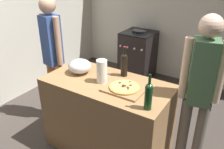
{
  "coord_description": "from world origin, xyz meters",
  "views": [
    {
      "loc": [
        1.33,
        -1.18,
        2.07
      ],
      "look_at": [
        0.1,
        0.76,
        0.96
      ],
      "focal_mm": 37.81,
      "sensor_mm": 36.0,
      "label": 1
    }
  ],
  "objects_px": {
    "mixing_bowl": "(80,66)",
    "wine_bottle_green": "(124,64)",
    "wine_bottle_dark": "(149,95)",
    "person_in_red": "(199,90)",
    "pizza": "(125,87)",
    "paper_towel_roll": "(102,71)",
    "person_in_stripes": "(53,54)",
    "stove": "(138,55)"
  },
  "relations": [
    {
      "from": "paper_towel_roll",
      "to": "person_in_red",
      "type": "xyz_separation_m",
      "value": [
        0.94,
        0.25,
        -0.06
      ]
    },
    {
      "from": "paper_towel_roll",
      "to": "wine_bottle_green",
      "type": "height_order",
      "value": "wine_bottle_green"
    },
    {
      "from": "paper_towel_roll",
      "to": "person_in_stripes",
      "type": "bearing_deg",
      "value": 168.48
    },
    {
      "from": "mixing_bowl",
      "to": "paper_towel_roll",
      "type": "bearing_deg",
      "value": -8.99
    },
    {
      "from": "wine_bottle_dark",
      "to": "pizza",
      "type": "bearing_deg",
      "value": 151.38
    },
    {
      "from": "pizza",
      "to": "paper_towel_roll",
      "type": "distance_m",
      "value": 0.3
    },
    {
      "from": "paper_towel_roll",
      "to": "stove",
      "type": "xyz_separation_m",
      "value": [
        -0.55,
        1.98,
        -0.58
      ]
    },
    {
      "from": "pizza",
      "to": "person_in_red",
      "type": "relative_size",
      "value": 0.18
    },
    {
      "from": "mixing_bowl",
      "to": "wine_bottle_green",
      "type": "relative_size",
      "value": 0.76
    },
    {
      "from": "person_in_red",
      "to": "pizza",
      "type": "bearing_deg",
      "value": -157.36
    },
    {
      "from": "pizza",
      "to": "person_in_stripes",
      "type": "distance_m",
      "value": 1.2
    },
    {
      "from": "pizza",
      "to": "mixing_bowl",
      "type": "xyz_separation_m",
      "value": [
        -0.63,
        0.08,
        0.05
      ]
    },
    {
      "from": "stove",
      "to": "wine_bottle_green",
      "type": "bearing_deg",
      "value": -68.74
    },
    {
      "from": "wine_bottle_green",
      "to": "person_in_red",
      "type": "distance_m",
      "value": 0.82
    },
    {
      "from": "wine_bottle_dark",
      "to": "person_in_stripes",
      "type": "xyz_separation_m",
      "value": [
        -1.52,
        0.39,
        -0.07
      ]
    },
    {
      "from": "person_in_stripes",
      "to": "person_in_red",
      "type": "bearing_deg",
      "value": 2.13
    },
    {
      "from": "pizza",
      "to": "mixing_bowl",
      "type": "relative_size",
      "value": 1.17
    },
    {
      "from": "person_in_stripes",
      "to": "person_in_red",
      "type": "height_order",
      "value": "person_in_stripes"
    },
    {
      "from": "pizza",
      "to": "person_in_red",
      "type": "bearing_deg",
      "value": 22.64
    },
    {
      "from": "mixing_bowl",
      "to": "paper_towel_roll",
      "type": "distance_m",
      "value": 0.35
    },
    {
      "from": "person_in_stripes",
      "to": "wine_bottle_dark",
      "type": "bearing_deg",
      "value": -14.3
    },
    {
      "from": "person_in_stripes",
      "to": "stove",
      "type": "bearing_deg",
      "value": 78.98
    },
    {
      "from": "wine_bottle_dark",
      "to": "person_in_stripes",
      "type": "bearing_deg",
      "value": 165.7
    },
    {
      "from": "mixing_bowl",
      "to": "wine_bottle_dark",
      "type": "bearing_deg",
      "value": -15.01
    },
    {
      "from": "pizza",
      "to": "wine_bottle_dark",
      "type": "relative_size",
      "value": 0.92
    },
    {
      "from": "stove",
      "to": "mixing_bowl",
      "type": "bearing_deg",
      "value": -83.93
    },
    {
      "from": "pizza",
      "to": "wine_bottle_green",
      "type": "bearing_deg",
      "value": 120.76
    },
    {
      "from": "wine_bottle_green",
      "to": "person_in_red",
      "type": "xyz_separation_m",
      "value": [
        0.82,
        -0.01,
        -0.08
      ]
    },
    {
      "from": "pizza",
      "to": "wine_bottle_dark",
      "type": "xyz_separation_m",
      "value": [
        0.34,
        -0.18,
        0.11
      ]
    },
    {
      "from": "mixing_bowl",
      "to": "person_in_stripes",
      "type": "bearing_deg",
      "value": 166.93
    },
    {
      "from": "pizza",
      "to": "wine_bottle_green",
      "type": "relative_size",
      "value": 0.89
    },
    {
      "from": "person_in_stripes",
      "to": "person_in_red",
      "type": "distance_m",
      "value": 1.84
    },
    {
      "from": "paper_towel_roll",
      "to": "person_in_stripes",
      "type": "xyz_separation_m",
      "value": [
        -0.9,
        0.18,
        -0.05
      ]
    },
    {
      "from": "paper_towel_roll",
      "to": "wine_bottle_green",
      "type": "distance_m",
      "value": 0.29
    },
    {
      "from": "wine_bottle_dark",
      "to": "stove",
      "type": "distance_m",
      "value": 2.55
    },
    {
      "from": "stove",
      "to": "wine_bottle_dark",
      "type": "bearing_deg",
      "value": -61.79
    },
    {
      "from": "mixing_bowl",
      "to": "wine_bottle_dark",
      "type": "relative_size",
      "value": 0.79
    },
    {
      "from": "mixing_bowl",
      "to": "stove",
      "type": "xyz_separation_m",
      "value": [
        -0.2,
        1.92,
        -0.53
      ]
    },
    {
      "from": "paper_towel_roll",
      "to": "wine_bottle_dark",
      "type": "height_order",
      "value": "wine_bottle_dark"
    },
    {
      "from": "paper_towel_roll",
      "to": "stove",
      "type": "height_order",
      "value": "paper_towel_roll"
    },
    {
      "from": "stove",
      "to": "person_in_red",
      "type": "relative_size",
      "value": 0.56
    },
    {
      "from": "wine_bottle_dark",
      "to": "person_in_red",
      "type": "distance_m",
      "value": 0.56
    }
  ]
}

